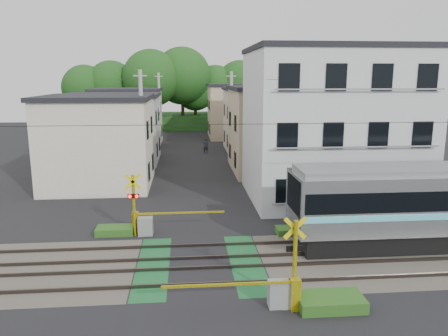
{
  "coord_description": "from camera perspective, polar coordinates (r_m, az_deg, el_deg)",
  "views": [
    {
      "loc": [
        -0.49,
        -16.7,
        7.51
      ],
      "look_at": [
        1.44,
        5.0,
        2.96
      ],
      "focal_mm": 35.0,
      "sensor_mm": 36.0,
      "label": 1
    }
  ],
  "objects": [
    {
      "name": "tree_hill",
      "position": [
        65.14,
        -5.38,
        9.89
      ],
      "size": [
        40.0,
        13.21,
        11.79
      ],
      "color": "#204E1A",
      "rests_on": "ground"
    },
    {
      "name": "track_bed",
      "position": [
        18.3,
        -3.17,
        -12.33
      ],
      "size": [
        120.0,
        120.0,
        0.14
      ],
      "color": "#47423A",
      "rests_on": "ground"
    },
    {
      "name": "utility_poles",
      "position": [
        39.86,
        -5.91,
        6.8
      ],
      "size": [
        7.9,
        42.0,
        8.0
      ],
      "color": "#A5A5A0",
      "rests_on": "ground"
    },
    {
      "name": "crossing_signal_far",
      "position": [
        21.56,
        -10.46,
        -6.79
      ],
      "size": [
        4.74,
        0.65,
        3.09
      ],
      "color": "yellow",
      "rests_on": "ground"
    },
    {
      "name": "pedestrian",
      "position": [
        43.83,
        -2.4,
        2.95
      ],
      "size": [
        0.67,
        0.56,
        1.56
      ],
      "primitive_type": "imported",
      "rotation": [
        0.0,
        0.0,
        2.77
      ],
      "color": "#2A2B34",
      "rests_on": "ground"
    },
    {
      "name": "crossing_signal_near",
      "position": [
        15.03,
        7.57,
        -15.22
      ],
      "size": [
        4.74,
        0.65,
        3.09
      ],
      "color": "yellow",
      "rests_on": "ground"
    },
    {
      "name": "ground",
      "position": [
        18.32,
        -3.17,
        -12.43
      ],
      "size": [
        120.0,
        120.0,
        0.0
      ],
      "primitive_type": "plane",
      "color": "black"
    },
    {
      "name": "apartment_block",
      "position": [
        27.84,
        13.86,
        5.57
      ],
      "size": [
        10.2,
        8.36,
        9.3
      ],
      "color": "silver",
      "rests_on": "ground"
    },
    {
      "name": "weed_patches",
      "position": [
        18.29,
        2.47,
        -11.83
      ],
      "size": [
        10.25,
        8.8,
        0.4
      ],
      "color": "#2D5E1E",
      "rests_on": "ground"
    },
    {
      "name": "houses_row",
      "position": [
        42.84,
        -4.08,
        6.05
      ],
      "size": [
        22.07,
        31.35,
        6.8
      ],
      "color": "beige",
      "rests_on": "ground"
    },
    {
      "name": "catenary",
      "position": [
        18.35,
        15.77,
        -0.66
      ],
      "size": [
        60.0,
        5.04,
        7.0
      ],
      "color": "#2D2D33",
      "rests_on": "ground"
    }
  ]
}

